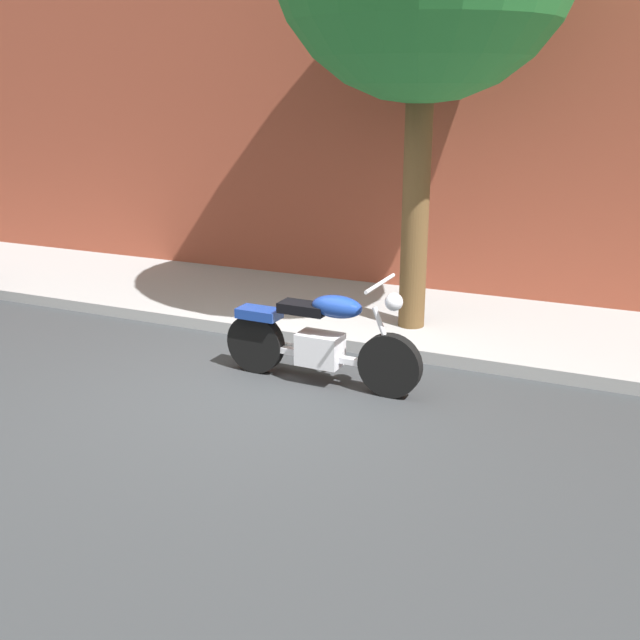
# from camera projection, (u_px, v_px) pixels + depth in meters

# --- Properties ---
(ground_plane) EXTENTS (60.00, 60.00, 0.00)m
(ground_plane) POSITION_uv_depth(u_px,v_px,m) (256.00, 391.00, 7.16)
(ground_plane) COLOR #303335
(sidewalk) EXTENTS (19.46, 2.50, 0.14)m
(sidewalk) POSITION_uv_depth(u_px,v_px,m) (355.00, 312.00, 9.43)
(sidewalk) COLOR gray
(sidewalk) RESTS_ON ground
(building_facade) EXTENTS (19.46, 0.50, 7.02)m
(building_facade) POSITION_uv_depth(u_px,v_px,m) (400.00, 33.00, 9.70)
(building_facade) COLOR brown
(building_facade) RESTS_ON ground
(motorcycle) EXTENTS (2.09, 0.70, 1.12)m
(motorcycle) POSITION_uv_depth(u_px,v_px,m) (320.00, 340.00, 7.22)
(motorcycle) COLOR black
(motorcycle) RESTS_ON ground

